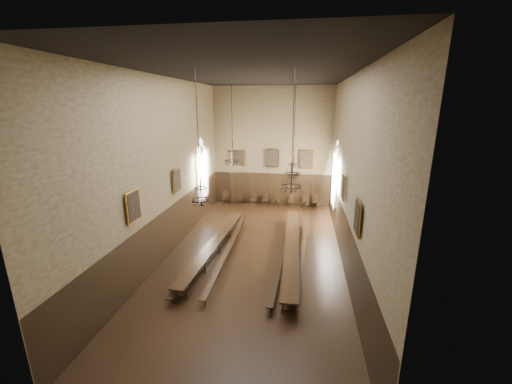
% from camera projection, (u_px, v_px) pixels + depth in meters
% --- Properties ---
extents(floor, '(9.00, 18.00, 0.02)m').
position_uv_depth(floor, '(254.00, 257.00, 16.37)').
color(floor, black).
rests_on(floor, ground).
extents(ceiling, '(9.00, 18.00, 0.02)m').
position_uv_depth(ceiling, '(254.00, 73.00, 13.94)').
color(ceiling, black).
rests_on(ceiling, ground).
extents(wall_back, '(9.00, 0.02, 9.00)m').
position_uv_depth(wall_back, '(272.00, 148.00, 23.74)').
color(wall_back, '#917E59').
rests_on(wall_back, ground).
extents(wall_front, '(9.00, 0.02, 9.00)m').
position_uv_depth(wall_front, '(187.00, 261.00, 6.58)').
color(wall_front, '#917E59').
rests_on(wall_front, ground).
extents(wall_left, '(0.02, 18.00, 9.00)m').
position_uv_depth(wall_left, '(165.00, 170.00, 15.80)').
color(wall_left, '#917E59').
rests_on(wall_left, ground).
extents(wall_right, '(0.02, 18.00, 9.00)m').
position_uv_depth(wall_right, '(350.00, 175.00, 14.51)').
color(wall_right, '#917E59').
rests_on(wall_right, ground).
extents(wainscot_panelling, '(9.00, 18.00, 2.50)m').
position_uv_depth(wainscot_panelling, '(254.00, 234.00, 16.03)').
color(wainscot_panelling, black).
rests_on(wainscot_panelling, floor).
extents(table_left, '(1.21, 9.21, 0.72)m').
position_uv_depth(table_left, '(215.00, 248.00, 16.59)').
color(table_left, black).
rests_on(table_left, floor).
extents(table_right, '(0.93, 10.18, 0.79)m').
position_uv_depth(table_right, '(291.00, 250.00, 16.18)').
color(table_right, black).
rests_on(table_right, floor).
extents(bench_left_outer, '(0.52, 9.26, 0.42)m').
position_uv_depth(bench_left_outer, '(207.00, 250.00, 16.51)').
color(bench_left_outer, black).
rests_on(bench_left_outer, floor).
extents(bench_left_inner, '(0.45, 9.72, 0.44)m').
position_uv_depth(bench_left_inner, '(229.00, 248.00, 16.66)').
color(bench_left_inner, black).
rests_on(bench_left_inner, floor).
extents(bench_right_inner, '(0.57, 9.42, 0.42)m').
position_uv_depth(bench_right_inner, '(282.00, 254.00, 16.08)').
color(bench_right_inner, black).
rests_on(bench_right_inner, floor).
extents(bench_right_outer, '(0.74, 9.12, 0.41)m').
position_uv_depth(bench_right_outer, '(303.00, 253.00, 16.18)').
color(bench_right_outer, black).
rests_on(bench_right_outer, floor).
extents(chair_0, '(0.57, 0.57, 1.03)m').
position_uv_depth(chair_0, '(226.00, 200.00, 24.96)').
color(chair_0, black).
rests_on(chair_0, floor).
extents(chair_1, '(0.47, 0.47, 0.87)m').
position_uv_depth(chair_1, '(239.00, 202.00, 24.72)').
color(chair_1, black).
rests_on(chair_1, floor).
extents(chair_2, '(0.53, 0.53, 0.95)m').
position_uv_depth(chair_2, '(253.00, 202.00, 24.60)').
color(chair_2, black).
rests_on(chair_2, floor).
extents(chair_3, '(0.45, 0.45, 0.95)m').
position_uv_depth(chair_3, '(265.00, 202.00, 24.51)').
color(chair_3, black).
rests_on(chair_3, floor).
extents(chair_4, '(0.57, 0.57, 1.01)m').
position_uv_depth(chair_4, '(277.00, 203.00, 24.33)').
color(chair_4, black).
rests_on(chair_4, floor).
extents(chair_5, '(0.45, 0.45, 0.89)m').
position_uv_depth(chair_5, '(291.00, 203.00, 24.26)').
color(chair_5, black).
rests_on(chair_5, floor).
extents(chair_6, '(0.48, 0.48, 0.94)m').
position_uv_depth(chair_6, '(304.00, 204.00, 24.02)').
color(chair_6, black).
rests_on(chair_6, floor).
extents(chair_7, '(0.50, 0.50, 1.02)m').
position_uv_depth(chair_7, '(315.00, 204.00, 23.96)').
color(chair_7, black).
rests_on(chair_7, floor).
extents(chandelier_back_left, '(0.91, 0.91, 4.65)m').
position_uv_depth(chandelier_back_left, '(233.00, 156.00, 18.00)').
color(chandelier_back_left, black).
rests_on(chandelier_back_left, ceiling).
extents(chandelier_back_right, '(0.82, 0.82, 5.14)m').
position_uv_depth(chandelier_back_right, '(293.00, 167.00, 17.07)').
color(chandelier_back_right, black).
rests_on(chandelier_back_right, ceiling).
extents(chandelier_front_left, '(0.79, 0.79, 5.25)m').
position_uv_depth(chandelier_front_left, '(201.00, 191.00, 12.74)').
color(chandelier_front_left, black).
rests_on(chandelier_front_left, ceiling).
extents(chandelier_front_right, '(0.84, 0.84, 4.73)m').
position_uv_depth(chandelier_front_right, '(291.00, 179.00, 12.78)').
color(chandelier_front_right, black).
rests_on(chandelier_front_right, ceiling).
extents(portrait_back_0, '(1.10, 0.12, 1.40)m').
position_uv_depth(portrait_back_0, '(238.00, 158.00, 24.20)').
color(portrait_back_0, '#B67E2B').
rests_on(portrait_back_0, wall_back).
extents(portrait_back_1, '(1.10, 0.12, 1.40)m').
position_uv_depth(portrait_back_1, '(272.00, 158.00, 23.83)').
color(portrait_back_1, '#B67E2B').
rests_on(portrait_back_1, wall_back).
extents(portrait_back_2, '(1.10, 0.12, 1.40)m').
position_uv_depth(portrait_back_2, '(306.00, 159.00, 23.46)').
color(portrait_back_2, '#B67E2B').
rests_on(portrait_back_2, wall_back).
extents(portrait_left_0, '(0.12, 1.00, 1.30)m').
position_uv_depth(portrait_left_0, '(177.00, 180.00, 16.95)').
color(portrait_left_0, '#B67E2B').
rests_on(portrait_left_0, wall_left).
extents(portrait_left_1, '(0.12, 1.00, 1.30)m').
position_uv_depth(portrait_left_1, '(133.00, 206.00, 12.66)').
color(portrait_left_1, '#B67E2B').
rests_on(portrait_left_1, wall_left).
extents(portrait_right_0, '(0.12, 1.00, 1.30)m').
position_uv_depth(portrait_right_0, '(343.00, 186.00, 15.70)').
color(portrait_right_0, '#B67E2B').
rests_on(portrait_right_0, wall_right).
extents(portrait_right_1, '(0.12, 1.00, 1.30)m').
position_uv_depth(portrait_right_1, '(358.00, 217.00, 11.41)').
color(portrait_right_1, '#B67E2B').
rests_on(portrait_right_1, wall_right).
extents(window_right, '(0.20, 2.20, 4.60)m').
position_uv_depth(window_right, '(335.00, 174.00, 20.06)').
color(window_right, white).
rests_on(window_right, wall_right).
extents(window_left, '(0.20, 2.20, 4.60)m').
position_uv_depth(window_left, '(202.00, 169.00, 21.32)').
color(window_left, white).
rests_on(window_left, wall_left).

